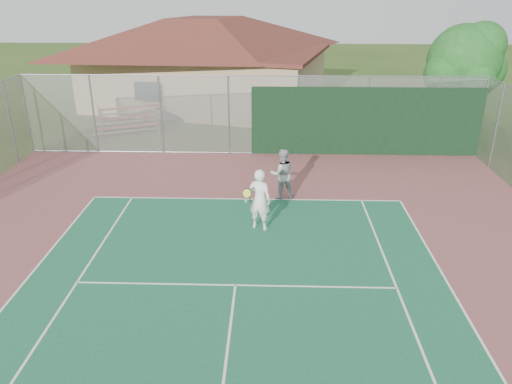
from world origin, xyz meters
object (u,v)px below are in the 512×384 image
bleachers (128,119)px  player_white_front (259,200)px  player_grey_back (282,174)px  tree (466,63)px  clubhouse (206,53)px

bleachers → player_white_front: size_ratio=1.85×
player_white_front → player_grey_back: size_ratio=1.09×
tree → player_white_front: tree is taller
player_white_front → player_grey_back: player_white_front is taller
clubhouse → bleachers: bearing=-106.3°
bleachers → tree: size_ratio=0.66×
clubhouse → tree: clubhouse is taller
clubhouse → player_grey_back: (4.40, -14.47, -2.25)m
clubhouse → tree: 14.79m
clubhouse → bleachers: clubhouse is taller
clubhouse → tree: size_ratio=2.92×
tree → clubhouse: bearing=151.9°
bleachers → player_grey_back: size_ratio=2.01×
tree → player_white_front: 13.94m
tree → player_white_front: (-9.37, -9.97, -2.67)m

